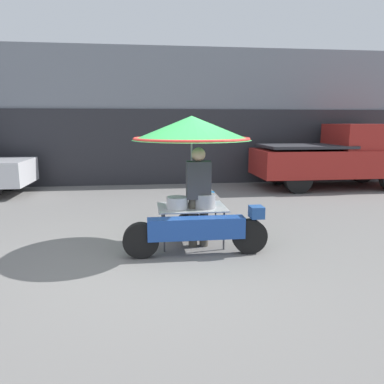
# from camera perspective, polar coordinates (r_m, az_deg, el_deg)

# --- Properties ---
(ground_plane) EXTENTS (36.00, 36.00, 0.00)m
(ground_plane) POSITION_cam_1_polar(r_m,az_deg,el_deg) (5.56, -3.76, -10.42)
(ground_plane) COLOR slate
(shopfront_building) EXTENTS (28.00, 2.06, 4.31)m
(shopfront_building) POSITION_cam_1_polar(r_m,az_deg,el_deg) (13.10, -5.96, 11.20)
(shopfront_building) COLOR gray
(shopfront_building) RESTS_ON ground
(vendor_motorcycle_cart) EXTENTS (2.19, 1.89, 2.09)m
(vendor_motorcycle_cart) POSITION_cam_1_polar(r_m,az_deg,el_deg) (5.93, 0.07, 7.13)
(vendor_motorcycle_cart) COLOR black
(vendor_motorcycle_cart) RESTS_ON ground
(vendor_person) EXTENTS (0.38, 0.22, 1.60)m
(vendor_person) POSITION_cam_1_polar(r_m,az_deg,el_deg) (5.95, 0.99, 0.00)
(vendor_person) COLOR #4C473D
(vendor_person) RESTS_ON ground
(pickup_truck) EXTENTS (4.85, 1.90, 1.94)m
(pickup_truck) POSITION_cam_1_polar(r_m,az_deg,el_deg) (12.34, 21.36, 5.00)
(pickup_truck) COLOR black
(pickup_truck) RESTS_ON ground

